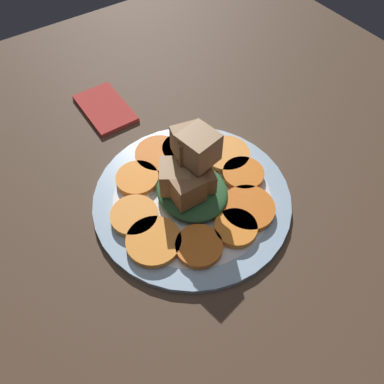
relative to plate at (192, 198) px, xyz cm
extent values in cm
cube|color=#4C3828|center=(0.00, 0.00, -1.52)|extent=(120.00, 120.00, 2.00)
cylinder|color=#99B7D1|center=(0.00, 0.00, -0.02)|extent=(30.18, 30.18, 1.00)
cylinder|color=white|center=(0.00, 0.00, 0.03)|extent=(24.15, 24.15, 1.00)
cylinder|color=orange|center=(-7.19, -5.42, 1.13)|extent=(6.67, 6.67, 1.10)
cylinder|color=orange|center=(-1.42, -9.14, 1.13)|extent=(6.94, 6.94, 1.10)
cylinder|color=orange|center=(3.77, -8.96, 1.13)|extent=(7.76, 7.76, 1.10)
cylinder|color=orange|center=(7.89, -4.22, 1.13)|extent=(6.55, 6.55, 1.10)
cylinder|color=orange|center=(8.45, 1.73, 1.13)|extent=(6.16, 6.16, 1.10)
cylinder|color=orange|center=(6.81, 5.31, 1.13)|extent=(7.95, 7.95, 1.10)
cylinder|color=orange|center=(1.36, 8.81, 1.13)|extent=(6.52, 6.52, 1.10)
cylinder|color=orange|center=(-3.43, 9.20, 1.13)|extent=(7.55, 7.55, 1.10)
cylinder|color=orange|center=(-8.28, 3.95, 1.13)|extent=(7.11, 7.11, 1.10)
cylinder|color=orange|center=(-9.63, -0.39, 1.13)|extent=(7.80, 7.80, 1.10)
ellipsoid|color=#2D6033|center=(0.00, 0.00, 1.83)|extent=(11.47, 10.33, 2.51)
cube|color=#9E754C|center=(-1.39, -1.96, 5.22)|extent=(5.89, 5.89, 4.26)
cube|color=brown|center=(1.09, 1.00, 4.75)|extent=(4.09, 4.09, 3.33)
cube|color=brown|center=(1.08, -1.70, 5.22)|extent=(4.46, 4.46, 4.26)
cube|color=#9E754C|center=(-0.56, 1.45, 9.97)|extent=(5.38, 5.38, 4.59)
cube|color=brown|center=(-2.43, 1.11, 9.33)|extent=(5.01, 5.01, 4.16)
cube|color=silver|center=(1.44, -8.03, 0.78)|extent=(11.15, 5.47, 0.40)
cube|color=silver|center=(-4.57, -5.54, 0.78)|extent=(2.19, 2.67, 0.40)
cube|color=silver|center=(-7.72, -5.32, 0.78)|extent=(4.35, 2.04, 0.40)
cube|color=silver|center=(-7.46, -4.70, 0.78)|extent=(4.35, 2.04, 0.40)
cube|color=silver|center=(-7.21, -4.08, 0.78)|extent=(4.35, 2.04, 0.40)
cube|color=silver|center=(-6.95, -3.47, 0.78)|extent=(4.35, 2.04, 0.40)
cube|color=#B2332D|center=(-26.15, -1.85, -0.12)|extent=(12.61, 7.57, 0.80)
camera|label=1|loc=(27.43, -18.62, 46.90)|focal=35.00mm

